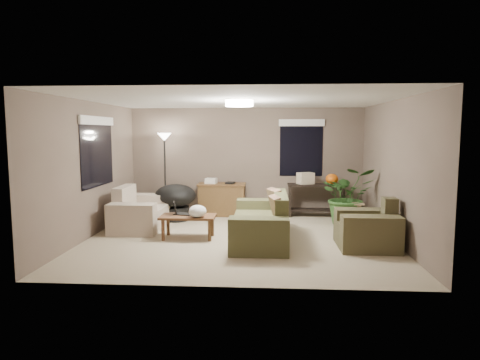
# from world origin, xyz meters

# --- Properties ---
(room_shell) EXTENTS (5.50, 5.50, 5.50)m
(room_shell) POSITION_xyz_m (0.00, 0.00, 1.25)
(room_shell) COLOR tan
(room_shell) RESTS_ON ground
(main_sofa) EXTENTS (0.95, 2.20, 0.85)m
(main_sofa) POSITION_xyz_m (0.42, -0.16, 0.29)
(main_sofa) COLOR #4F4F2F
(main_sofa) RESTS_ON ground
(throw_pillows) EXTENTS (0.39, 1.40, 0.47)m
(throw_pillows) POSITION_xyz_m (0.68, -0.16, 0.65)
(throw_pillows) COLOR #8C7251
(throw_pillows) RESTS_ON main_sofa
(loveseat) EXTENTS (0.90, 1.60, 0.85)m
(loveseat) POSITION_xyz_m (-2.07, 0.70, 0.30)
(loveseat) COLOR beige
(loveseat) RESTS_ON ground
(armchair) EXTENTS (0.95, 1.00, 0.85)m
(armchair) POSITION_xyz_m (2.20, -0.50, 0.30)
(armchair) COLOR #4C472E
(armchair) RESTS_ON ground
(coffee_table) EXTENTS (1.00, 0.55, 0.42)m
(coffee_table) POSITION_xyz_m (-0.93, -0.07, 0.36)
(coffee_table) COLOR brown
(coffee_table) RESTS_ON ground
(laptop) EXTENTS (0.40, 0.30, 0.24)m
(laptop) POSITION_xyz_m (-1.10, 0.03, 0.48)
(laptop) COLOR black
(laptop) RESTS_ON coffee_table
(plastic_bag) EXTENTS (0.37, 0.34, 0.22)m
(plastic_bag) POSITION_xyz_m (-0.73, -0.22, 0.53)
(plastic_bag) COLOR white
(plastic_bag) RESTS_ON coffee_table
(desk) EXTENTS (1.10, 0.50, 0.75)m
(desk) POSITION_xyz_m (-0.54, 2.10, 0.38)
(desk) COLOR brown
(desk) RESTS_ON ground
(desk_papers) EXTENTS (0.70, 0.30, 0.12)m
(desk_papers) POSITION_xyz_m (-0.70, 2.09, 0.80)
(desk_papers) COLOR silver
(desk_papers) RESTS_ON desk
(console_table) EXTENTS (1.30, 0.40, 0.75)m
(console_table) POSITION_xyz_m (1.63, 2.15, 0.44)
(console_table) COLOR black
(console_table) RESTS_ON ground
(pumpkin) EXTENTS (0.38, 0.38, 0.23)m
(pumpkin) POSITION_xyz_m (1.98, 2.15, 0.87)
(pumpkin) COLOR orange
(pumpkin) RESTS_ON console_table
(cardboard_box) EXTENTS (0.42, 0.38, 0.26)m
(cardboard_box) POSITION_xyz_m (1.38, 2.15, 0.88)
(cardboard_box) COLOR beige
(cardboard_box) RESTS_ON console_table
(papasan_chair) EXTENTS (1.10, 1.10, 0.80)m
(papasan_chair) POSITION_xyz_m (-1.51, 1.51, 0.47)
(papasan_chair) COLOR black
(papasan_chair) RESTS_ON ground
(floor_lamp) EXTENTS (0.32, 0.32, 1.91)m
(floor_lamp) POSITION_xyz_m (-1.85, 2.02, 1.60)
(floor_lamp) COLOR black
(floor_lamp) RESTS_ON ground
(ceiling_fixture) EXTENTS (0.50, 0.50, 0.10)m
(ceiling_fixture) POSITION_xyz_m (0.00, 0.00, 2.44)
(ceiling_fixture) COLOR white
(ceiling_fixture) RESTS_ON room_shell
(houseplant) EXTENTS (1.09, 1.21, 0.95)m
(houseplant) POSITION_xyz_m (2.19, 1.30, 0.47)
(houseplant) COLOR #2D5923
(houseplant) RESTS_ON ground
(cat_scratching_post) EXTENTS (0.32, 0.32, 0.50)m
(cat_scratching_post) POSITION_xyz_m (2.36, 1.04, 0.21)
(cat_scratching_post) COLOR tan
(cat_scratching_post) RESTS_ON ground
(window_left) EXTENTS (0.05, 1.56, 1.33)m
(window_left) POSITION_xyz_m (-2.73, 0.30, 1.78)
(window_left) COLOR black
(window_left) RESTS_ON room_shell
(window_back) EXTENTS (1.06, 0.05, 1.33)m
(window_back) POSITION_xyz_m (1.30, 2.48, 1.79)
(window_back) COLOR black
(window_back) RESTS_ON room_shell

